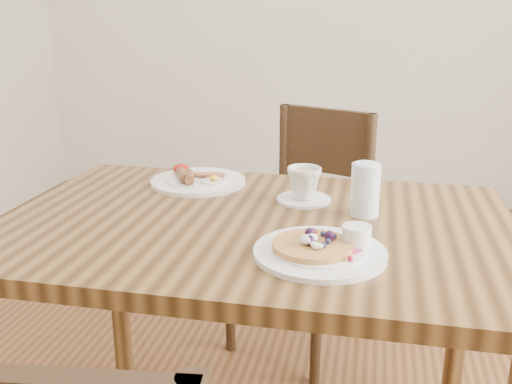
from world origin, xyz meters
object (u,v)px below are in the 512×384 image
at_px(teacup_saucer, 304,186).
at_px(dining_table, 256,259).
at_px(water_glass, 365,190).
at_px(pancake_plate, 322,248).
at_px(chair_far, 307,218).
at_px(breakfast_plate, 197,180).

bearing_deg(teacup_saucer, dining_table, -118.81).
bearing_deg(dining_table, teacup_saucer, 61.19).
bearing_deg(water_glass, pancake_plate, -106.34).
distance_m(chair_far, breakfast_plate, 0.60).
bearing_deg(chair_far, breakfast_plate, 83.33).
xyz_separation_m(chair_far, water_glass, (0.21, -0.64, 0.32)).
xyz_separation_m(pancake_plate, water_glass, (0.08, 0.26, 0.05)).
bearing_deg(pancake_plate, breakfast_plate, 133.07).
distance_m(dining_table, breakfast_plate, 0.36).
bearing_deg(breakfast_plate, chair_far, 60.72).
height_order(pancake_plate, teacup_saucer, teacup_saucer).
bearing_deg(dining_table, pancake_plate, -44.53).
distance_m(pancake_plate, breakfast_plate, 0.59).
bearing_deg(teacup_saucer, water_glass, -25.65).
relative_size(breakfast_plate, teacup_saucer, 1.93).
height_order(breakfast_plate, teacup_saucer, teacup_saucer).
height_order(dining_table, pancake_plate, pancake_plate).
bearing_deg(water_glass, breakfast_plate, 160.54).
relative_size(dining_table, water_glass, 9.46).
relative_size(pancake_plate, water_glass, 2.13).
bearing_deg(breakfast_plate, dining_table, -48.60).
distance_m(breakfast_plate, teacup_saucer, 0.33).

